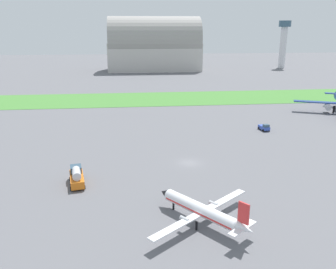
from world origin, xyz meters
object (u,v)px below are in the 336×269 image
Objects in this scene: fuel_truck_near_gate at (77,176)px; control_tower at (284,40)px; airplane_foreground_turboprop at (202,210)px; pushback_tug_midfield at (264,127)px.

control_tower is at bearing -43.54° from fuel_truck_near_gate.
airplane_foreground_turboprop reaches higher than pushback_tug_midfield.
control_tower is (114.11, 176.48, 17.10)m from fuel_truck_near_gate.
pushback_tug_midfield is at bearing -67.96° from fuel_truck_near_gate.
fuel_truck_near_gate reaches higher than pushback_tug_midfield.
fuel_truck_near_gate is at bearing 13.61° from airplane_foreground_turboprop.
pushback_tug_midfield is (47.35, 30.38, -0.67)m from fuel_truck_near_gate.
control_tower reaches higher than fuel_truck_near_gate.
airplane_foreground_turboprop is at bearing -115.97° from control_tower.
control_tower reaches higher than pushback_tug_midfield.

